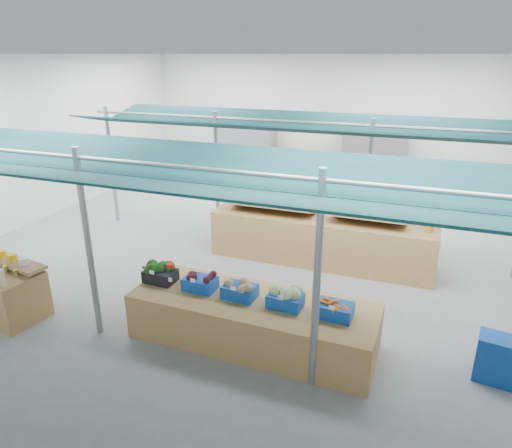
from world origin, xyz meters
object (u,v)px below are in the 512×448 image
object	(u,v)px
fruit_counter	(321,239)
vendor_left	(283,199)
crate_stack	(498,359)
veg_counter	(253,321)
vendor_right	(359,208)

from	to	relation	value
fruit_counter	vendor_left	xyz separation A→B (m)	(-1.20, 1.10, 0.43)
crate_stack	vendor_left	world-z (taller)	vendor_left
fruit_counter	veg_counter	bearing A→B (deg)	-95.22
fruit_counter	crate_stack	size ratio (longest dim) A/B	7.08
vendor_left	fruit_counter	bearing A→B (deg)	137.54
fruit_counter	vendor_left	world-z (taller)	vendor_left
vendor_left	crate_stack	bearing A→B (deg)	137.07
veg_counter	fruit_counter	xyz separation A→B (m)	(0.30, 3.28, 0.13)
veg_counter	crate_stack	xyz separation A→B (m)	(3.43, 0.34, -0.04)
veg_counter	vendor_right	distance (m)	4.51
veg_counter	crate_stack	world-z (taller)	veg_counter
fruit_counter	vendor_right	distance (m)	1.33
vendor_left	vendor_right	world-z (taller)	same
fruit_counter	crate_stack	distance (m)	4.30
vendor_left	vendor_right	bearing A→B (deg)	-179.95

